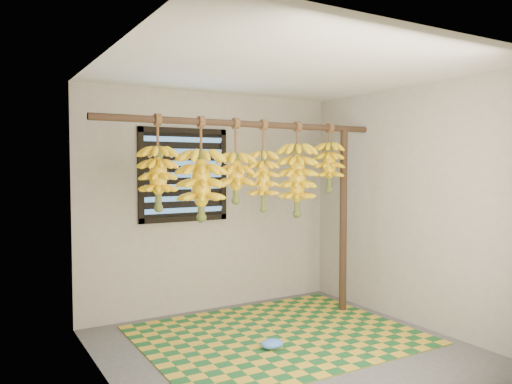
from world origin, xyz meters
TOP-DOWN VIEW (x-y plane):
  - floor at (0.00, 0.00)m, footprint 3.00×3.00m
  - ceiling at (0.00, 0.00)m, footprint 3.00×3.00m
  - wall_back at (0.00, 1.50)m, footprint 3.00×0.01m
  - wall_left at (-1.50, 0.00)m, footprint 0.01×3.00m
  - wall_right at (1.50, 0.00)m, footprint 0.01×3.00m
  - window at (-0.35, 1.48)m, footprint 1.00×0.04m
  - hanging_pole at (0.00, 0.70)m, footprint 3.00×0.06m
  - support_post at (1.20, 0.70)m, footprint 0.08×0.08m
  - woven_mat at (0.13, 0.37)m, footprint 2.48×1.99m
  - plastic_bag at (-0.11, 0.09)m, footprint 0.23×0.19m
  - banana_bunch_a at (-0.91, 0.70)m, footprint 0.32×0.32m
  - banana_bunch_b at (-0.50, 0.70)m, footprint 0.41×0.41m
  - banana_bunch_c at (-0.14, 0.70)m, footprint 0.35×0.35m
  - banana_bunch_d at (0.17, 0.70)m, footprint 0.31×0.31m
  - banana_bunch_e at (0.58, 0.70)m, footprint 0.38×0.38m
  - banana_bunch_f at (1.00, 0.70)m, footprint 0.30×0.30m

SIDE VIEW (x-z plane):
  - floor at x=0.00m, z-range -0.01..0.00m
  - woven_mat at x=0.13m, z-range 0.00..0.01m
  - plastic_bag at x=-0.11m, z-range 0.01..0.10m
  - support_post at x=1.20m, z-range 0.00..2.00m
  - wall_back at x=0.00m, z-range 0.00..2.40m
  - wall_left at x=-1.50m, z-range 0.00..2.40m
  - wall_right at x=1.50m, z-range 0.00..2.40m
  - banana_bunch_b at x=-0.50m, z-range 0.95..1.90m
  - banana_bunch_d at x=0.17m, z-range 1.00..1.90m
  - banana_bunch_e at x=0.58m, z-range 0.97..1.93m
  - banana_bunch_c at x=-0.14m, z-range 1.08..1.89m
  - banana_bunch_a at x=-0.91m, z-range 1.07..1.91m
  - window at x=-0.35m, z-range 1.00..2.00m
  - banana_bunch_f at x=1.00m, z-range 1.22..1.95m
  - hanging_pole at x=0.00m, z-range 1.97..2.03m
  - ceiling at x=0.00m, z-range 2.40..2.41m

